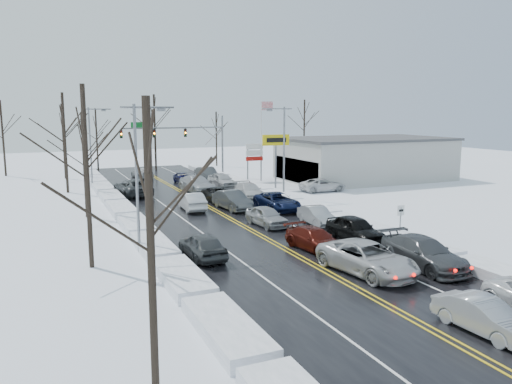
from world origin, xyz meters
name	(u,v)px	position (x,y,z in m)	size (l,w,h in m)	color
ground	(243,226)	(0.00, 0.00, 0.00)	(160.00, 160.00, 0.00)	white
road_surface	(233,220)	(0.00, 2.00, 0.01)	(14.00, 84.00, 0.01)	black
snow_bank_left	(136,230)	(-7.60, 2.00, 0.00)	(1.94, 72.00, 0.59)	white
snow_bank_right	(316,213)	(7.60, 2.00, 0.00)	(1.94, 72.00, 0.59)	white
traffic_signal_mast	(185,136)	(3.45, 27.99, 5.48)	(13.28, 0.39, 8.00)	slate
tires_plus_sign	(276,144)	(10.50, 15.99, 4.99)	(3.20, 0.34, 6.00)	slate
used_vehicles_sign	(254,154)	(10.50, 22.00, 3.32)	(2.20, 0.22, 4.65)	slate
speed_limit_sign	(401,216)	(8.20, -8.00, 1.63)	(0.55, 0.09, 2.35)	slate
flagpole	(262,130)	(15.17, 30.00, 5.93)	(1.87, 1.20, 10.00)	silver
dealership_building	(365,158)	(23.98, 18.00, 2.66)	(20.40, 12.40, 5.30)	#A7A7A3
streetlight_ne	(282,145)	(8.30, 10.00, 5.31)	(3.20, 0.25, 9.00)	slate
streetlight_sw	(140,166)	(-8.30, -4.00, 5.31)	(3.20, 0.25, 9.00)	slate
streetlight_nw	(92,141)	(-8.30, 24.00, 5.31)	(3.20, 0.25, 9.00)	slate
tree_left_a	(149,192)	(-11.00, -20.00, 6.29)	(3.60, 3.60, 9.00)	#2D231C
tree_left_b	(85,141)	(-11.50, -6.00, 6.99)	(4.00, 4.00, 10.00)	#2D231C
tree_left_c	(83,144)	(-10.50, 8.00, 5.94)	(3.40, 3.40, 8.50)	#2D231C
tree_left_d	(64,123)	(-11.20, 22.00, 7.33)	(4.20, 4.20, 10.50)	#2D231C
tree_left_e	(63,127)	(-10.80, 34.00, 6.64)	(3.80, 3.80, 9.50)	#2D231C
tree_far_a	(2,123)	(-18.00, 40.00, 6.99)	(4.00, 4.00, 10.00)	#2D231C
tree_far_b	(96,127)	(-6.00, 41.00, 6.29)	(3.60, 3.60, 9.00)	#2D231C
tree_far_c	(154,117)	(2.00, 39.00, 7.68)	(4.40, 4.40, 11.00)	#2D231C
tree_far_d	(216,128)	(12.00, 40.50, 5.94)	(3.40, 3.40, 8.50)	#2D231C
tree_far_e	(304,119)	(28.00, 41.00, 7.33)	(4.20, 4.20, 10.50)	#2D231C
queued_car_1	(483,333)	(1.69, -20.84, 0.00)	(1.45, 4.16, 1.37)	#ABAEB3
queued_car_2	(367,273)	(1.90, -12.98, 0.00)	(2.76, 5.98, 1.66)	#B8B8BA
queued_car_3	(315,250)	(1.63, -7.94, 0.00)	(1.92, 4.72, 1.37)	#440F09
queued_car_4	(267,226)	(1.65, -0.72, 0.00)	(1.75, 4.34, 1.48)	#989A9F
queued_car_5	(232,209)	(1.55, 6.25, 0.00)	(1.75, 5.02, 1.65)	#404245
queued_car_6	(219,202)	(1.69, 10.33, 0.00)	(2.22, 4.81, 1.34)	black
queued_car_7	(197,192)	(1.56, 16.89, 0.00)	(2.41, 5.93, 1.72)	#A3A6AB
queued_car_8	(183,183)	(1.89, 23.72, 0.00)	(1.59, 3.95, 1.35)	black
queued_car_11	(423,267)	(5.33, -13.43, 0.00)	(2.34, 5.75, 1.67)	#424447
queued_car_12	(355,241)	(5.22, -7.09, 0.00)	(1.96, 4.87, 1.66)	black
queued_car_13	(316,224)	(5.36, -1.82, 0.00)	(1.47, 4.21, 1.39)	#A1A3A9
queued_car_14	(277,210)	(5.08, 4.47, 0.00)	(2.53, 5.48, 1.52)	#0B1333
queued_car_15	(249,199)	(5.07, 10.78, 0.00)	(2.11, 5.19, 1.51)	#BDBDC0
queued_car_16	(222,188)	(5.06, 18.68, 0.00)	(1.97, 4.90, 1.67)	#B8B8BA
queued_car_17	(207,181)	(5.14, 24.39, 0.00)	(1.81, 5.20, 1.71)	#404345
oncoming_car_0	(192,210)	(-1.79, 7.45, 0.00)	(1.64, 4.70, 1.55)	silver
oncoming_car_1	(133,195)	(-5.17, 17.27, 0.00)	(2.79, 6.06, 1.68)	#383B3D
oncoming_car_2	(143,178)	(-1.63, 30.50, 0.00)	(1.89, 4.66, 1.35)	#BCBCBE
oncoming_car_3	(202,258)	(-5.34, -6.78, 0.00)	(1.82, 4.53, 1.54)	#3B3E40
parked_car_0	(323,191)	(14.10, 11.73, 0.00)	(2.33, 5.06, 1.41)	silver
parked_car_1	(331,186)	(16.98, 14.63, 0.00)	(1.94, 4.77, 1.38)	#3B3D3F
parked_car_2	(284,178)	(15.07, 22.82, 0.00)	(1.57, 3.91, 1.33)	#383A3D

